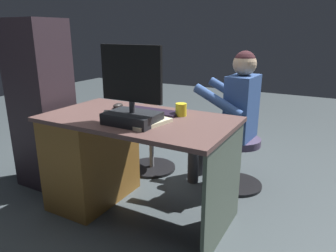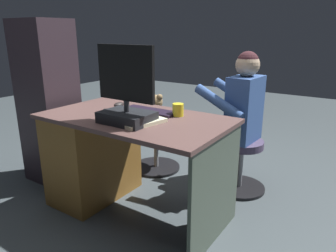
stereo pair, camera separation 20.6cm
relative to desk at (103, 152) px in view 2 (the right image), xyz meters
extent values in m
plane|color=#434D51|center=(-0.34, -0.35, -0.40)|extent=(10.00, 10.00, 0.00)
cube|color=brown|center=(-0.34, 0.00, 0.33)|extent=(1.32, 0.74, 0.03)
cube|color=#926128|center=(0.10, 0.00, -0.04)|extent=(0.42, 0.68, 0.71)
cube|color=#475445|center=(-0.98, 0.00, -0.04)|extent=(0.02, 0.67, 0.71)
cube|color=black|center=(-0.40, 0.15, 0.38)|extent=(0.33, 0.24, 0.07)
cylinder|color=#333338|center=(-0.40, 0.15, 0.45)|extent=(0.04, 0.04, 0.07)
cube|color=black|center=(-0.40, 0.15, 0.66)|extent=(0.43, 0.02, 0.35)
cube|color=#19598C|center=(-0.40, 0.13, 0.66)|extent=(0.40, 0.00, 0.31)
cube|color=black|center=(-0.36, -0.15, 0.35)|extent=(0.42, 0.14, 0.02)
ellipsoid|color=#292422|center=(-0.05, -0.15, 0.36)|extent=(0.06, 0.10, 0.04)
cylinder|color=yellow|center=(-0.59, -0.18, 0.39)|extent=(0.08, 0.08, 0.09)
cube|color=black|center=(-0.11, 0.06, 0.35)|extent=(0.12, 0.15, 0.02)
cube|color=beige|center=(-0.47, 0.11, 0.35)|extent=(0.28, 0.34, 0.02)
cylinder|color=black|center=(-0.01, -0.70, -0.39)|extent=(0.46, 0.46, 0.03)
cylinder|color=gray|center=(-0.01, -0.70, -0.20)|extent=(0.04, 0.04, 0.36)
cylinder|color=#3A3C81|center=(-0.01, -0.70, 0.01)|extent=(0.36, 0.36, 0.06)
ellipsoid|color=#90734B|center=(-0.01, -0.70, 0.13)|extent=(0.17, 0.14, 0.18)
sphere|color=#90734B|center=(-0.01, -0.70, 0.28)|extent=(0.14, 0.14, 0.14)
sphere|color=beige|center=(-0.01, -0.76, 0.27)|extent=(0.05, 0.05, 0.05)
sphere|color=#90734B|center=(-0.06, -0.70, 0.33)|extent=(0.06, 0.06, 0.06)
sphere|color=#90734B|center=(0.04, -0.70, 0.33)|extent=(0.06, 0.06, 0.06)
cylinder|color=#90734B|center=(-0.09, -0.73, 0.17)|extent=(0.05, 0.13, 0.09)
cylinder|color=#90734B|center=(0.07, -0.73, 0.17)|extent=(0.05, 0.13, 0.09)
cylinder|color=#90734B|center=(-0.05, -0.80, 0.07)|extent=(0.06, 0.11, 0.06)
cylinder|color=#90734B|center=(0.03, -0.80, 0.07)|extent=(0.06, 0.11, 0.06)
cylinder|color=black|center=(-0.85, -0.76, -0.39)|extent=(0.44, 0.44, 0.03)
cylinder|color=gray|center=(-0.85, -0.76, -0.20)|extent=(0.04, 0.04, 0.36)
cylinder|color=#4D405E|center=(-0.85, -0.76, 0.01)|extent=(0.36, 0.36, 0.06)
cube|color=#395A9B|center=(-0.85, -0.76, 0.31)|extent=(0.22, 0.33, 0.53)
sphere|color=#CCAD8A|center=(-0.85, -0.76, 0.66)|extent=(0.19, 0.19, 0.19)
sphere|color=#432328|center=(-0.85, -0.76, 0.68)|extent=(0.17, 0.17, 0.17)
cylinder|color=#395A9B|center=(-0.72, -0.55, 0.39)|extent=(0.42, 0.10, 0.25)
cylinder|color=#395A9B|center=(-0.69, -0.95, 0.39)|extent=(0.42, 0.10, 0.25)
cylinder|color=#37373C|center=(-0.67, -0.66, 0.06)|extent=(0.38, 0.14, 0.11)
cylinder|color=#37373C|center=(-0.48, -0.65, -0.18)|extent=(0.10, 0.10, 0.44)
cylinder|color=#37373C|center=(-0.66, -0.83, 0.06)|extent=(0.38, 0.14, 0.11)
cylinder|color=#37373C|center=(-0.47, -0.82, -0.18)|extent=(0.10, 0.10, 0.44)
cube|color=#32272E|center=(0.65, -0.02, 0.31)|extent=(0.44, 0.36, 1.41)
camera|label=1|loc=(-1.53, 1.73, 0.91)|focal=33.51mm
camera|label=2|loc=(-1.70, 1.62, 0.91)|focal=33.51mm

